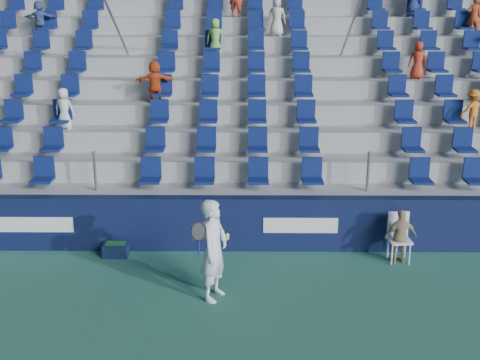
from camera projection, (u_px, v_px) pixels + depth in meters
The scene contains 7 objects.
ground at pixel (227, 324), 10.24m from camera, with size 70.00×70.00×0.00m, color #2E6C55.
sponsor_wall at pixel (231, 223), 13.07m from camera, with size 24.00×0.32×1.20m.
grandstand at pixel (234, 110), 17.47m from camera, with size 24.00×8.17×6.63m.
tennis_player at pixel (214, 250), 10.85m from camera, with size 0.74×0.82×1.91m.
line_judge_chair at pixel (399, 233), 12.58m from camera, with size 0.49×0.50×1.03m.
line_judge at pixel (401, 236), 12.43m from camera, with size 0.68×0.28×1.16m, color tan.
ball_bin at pixel (116, 249), 12.84m from camera, with size 0.54×0.36×0.30m.
Camera 1 is at (0.30, -9.04, 5.41)m, focal length 45.00 mm.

